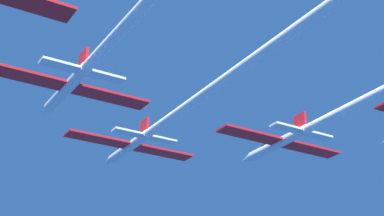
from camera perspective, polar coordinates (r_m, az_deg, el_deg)
The scene contains 3 objects.
jet_lead at distance 63.96m, azimuth 0.41°, elevation 0.82°, with size 16.85×55.79×2.79m.
jet_left_wing at distance 48.38m, azimuth -4.73°, elevation 9.29°, with size 16.85×56.20×2.79m.
jet_right_wing at distance 62.95m, azimuth 16.79°, elevation 1.23°, with size 16.85×54.17×2.79m.
Camera 1 is at (-30.55, -65.53, -26.85)m, focal length 57.18 mm.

